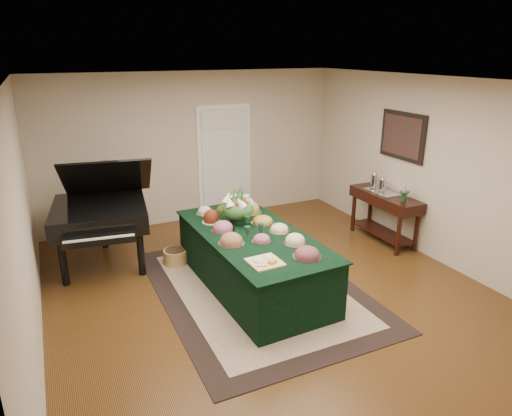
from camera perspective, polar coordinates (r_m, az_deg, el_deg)
name	(u,v)px	position (r m, az deg, el deg)	size (l,w,h in m)	color
ground	(265,288)	(6.25, 1.19, -9.96)	(6.00, 6.00, 0.00)	#311B0A
area_rug	(257,288)	(6.23, 0.08, -9.97)	(2.50, 3.50, 0.01)	black
kitchen_doorway	(225,163)	(8.65, -3.93, 5.67)	(1.05, 0.07, 2.10)	white
buffet_table	(253,260)	(6.12, -0.43, -6.50)	(1.33, 2.65, 0.77)	black
food_platters	(249,224)	(6.13, -0.86, -2.07)	(1.04, 2.24, 0.14)	silver
cutting_board	(264,260)	(5.18, 1.03, -6.48)	(0.37, 0.37, 0.10)	tan
green_goblets	(252,228)	(5.90, -0.53, -2.54)	(0.27, 0.42, 0.18)	#143321
floral_centerpiece	(238,205)	(6.25, -2.24, 0.38)	(0.44, 0.44, 0.44)	#143321
grand_piano	(100,213)	(6.98, -18.87, -0.54)	(1.59, 1.73, 1.64)	black
wicker_basket	(176,257)	(6.95, -10.02, -6.04)	(0.36, 0.36, 0.22)	#AC8145
mahogany_sideboard	(385,205)	(7.78, 15.80, 0.42)	(0.45, 1.35, 0.82)	black
tea_service	(379,184)	(7.82, 15.11, 2.93)	(0.34, 0.58, 0.30)	silver
pink_bouquet	(404,192)	(7.39, 18.07, 1.95)	(0.18, 0.18, 0.23)	#143321
wall_painting	(402,136)	(7.65, 17.84, 8.57)	(0.05, 0.95, 0.75)	black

